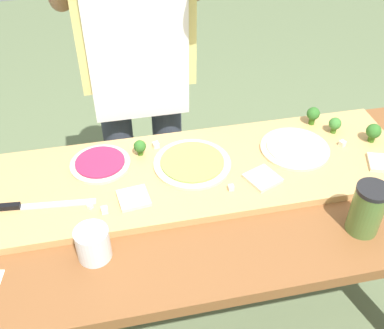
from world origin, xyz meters
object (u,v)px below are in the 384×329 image
object	(u,v)px
pizza_whole_white_garlic	(295,148)
cheese_crumble_c	(231,187)
cheese_crumble_d	(90,206)
chefs_knife	(23,206)
cheese_crumble_b	(156,145)
pizza_slice_near_right	(134,198)
pizza_slice_far_right	(263,178)
pizza_whole_pesto_green	(192,163)
sauce_jar	(367,209)
flour_cup	(93,245)
broccoli_floret_front_right	(140,147)
pizza_whole_beet_magenta	(100,163)
broccoli_floret_front_left	(335,124)
cheese_crumble_a	(342,143)
pizza_slice_far_left	(382,163)
cook_center	(136,53)
cheese_crumble_e	(105,210)
broccoli_floret_front_mid	(374,132)
prep_table	(216,222)
broccoli_floret_back_left	(313,114)

from	to	relation	value
pizza_whole_white_garlic	cheese_crumble_c	distance (m)	0.30
cheese_crumble_d	chefs_knife	bearing A→B (deg)	167.16
cheese_crumble_b	cheese_crumble_c	world-z (taller)	cheese_crumble_b
pizza_slice_near_right	pizza_slice_far_right	bearing A→B (deg)	0.66
pizza_whole_pesto_green	sauce_jar	size ratio (longest dim) A/B	1.60
pizza_slice_near_right	flour_cup	bearing A→B (deg)	-126.75
broccoli_floret_front_right	pizza_slice_far_right	bearing A→B (deg)	-30.00
pizza_whole_beet_magenta	cheese_crumble_c	bearing A→B (deg)	-27.19
pizza_slice_near_right	broccoli_floret_front_right	xyz separation A→B (m)	(0.05, 0.21, 0.03)
chefs_knife	cheese_crumble_b	size ratio (longest dim) A/B	16.92
broccoli_floret_front_left	cheese_crumble_a	bearing A→B (deg)	-93.13
pizza_slice_far_left	broccoli_floret_front_right	size ratio (longest dim) A/B	1.59
cheese_crumble_c	cook_center	size ratio (longest dim) A/B	0.01
pizza_slice_near_right	cheese_crumble_e	xyz separation A→B (m)	(-0.09, -0.04, 0.00)
cook_center	pizza_slice_far_right	bearing A→B (deg)	-57.98
pizza_whole_pesto_green	pizza_slice_near_right	size ratio (longest dim) A/B	2.82
pizza_slice_near_right	cheese_crumble_a	xyz separation A→B (m)	(0.73, 0.12, 0.00)
pizza_whole_white_garlic	cheese_crumble_c	world-z (taller)	same
pizza_whole_pesto_green	sauce_jar	distance (m)	0.55
pizza_whole_white_garlic	pizza_whole_beet_magenta	xyz separation A→B (m)	(-0.65, 0.06, 0.00)
pizza_slice_near_right	broccoli_floret_front_right	world-z (taller)	broccoli_floret_front_right
cheese_crumble_a	cheese_crumble_b	bearing A→B (deg)	168.79
broccoli_floret_front_mid	cheese_crumble_a	bearing A→B (deg)	-178.34
cheese_crumble_c	cook_center	distance (m)	0.61
pizza_whole_pesto_green	pizza_slice_far_right	bearing A→B (deg)	-30.44
cheese_crumble_b	sauce_jar	bearing A→B (deg)	-41.90
chefs_knife	pizza_slice_far_right	bearing A→B (deg)	-2.37
prep_table	cheese_crumble_b	size ratio (longest dim) A/B	83.23
pizza_slice_near_right	flour_cup	distance (m)	0.21
broccoli_floret_front_right	cheese_crumble_a	distance (m)	0.69
prep_table	cheese_crumble_a	xyz separation A→B (m)	(0.47, 0.13, 0.14)
pizza_slice_far_right	broccoli_floret_back_left	world-z (taller)	broccoli_floret_back_left
prep_table	broccoli_floret_back_left	world-z (taller)	broccoli_floret_back_left
pizza_whole_beet_magenta	chefs_knife	bearing A→B (deg)	-147.55
prep_table	pizza_whole_beet_magenta	xyz separation A→B (m)	(-0.34, 0.20, 0.14)
pizza_slice_far_right	broccoli_floret_front_left	xyz separation A→B (m)	(0.33, 0.19, 0.03)
broccoli_floret_front_left	prep_table	bearing A→B (deg)	-156.11
cheese_crumble_c	prep_table	bearing A→B (deg)	-173.57
broccoli_floret_back_left	pizza_slice_near_right	bearing A→B (deg)	-159.11
cheese_crumble_b	prep_table	bearing A→B (deg)	-59.58
prep_table	broccoli_floret_back_left	xyz separation A→B (m)	(0.42, 0.28, 0.17)
cheese_crumble_e	flour_cup	bearing A→B (deg)	-105.77
broccoli_floret_front_right	broccoli_floret_front_mid	bearing A→B (deg)	-6.74
pizza_whole_beet_magenta	pizza_slice_far_left	size ratio (longest dim) A/B	2.24
broccoli_floret_back_left	cheese_crumble_d	distance (m)	0.85
chefs_knife	broccoli_floret_front_left	xyz separation A→B (m)	(1.05, 0.16, 0.03)
pizza_whole_pesto_green	pizza_slice_far_left	bearing A→B (deg)	-11.88
chefs_knife	pizza_whole_white_garlic	bearing A→B (deg)	5.96
broccoli_floret_back_left	cheese_crumble_b	bearing A→B (deg)	-177.99
broccoli_floret_front_right	sauce_jar	distance (m)	0.73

